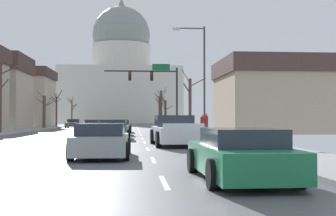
# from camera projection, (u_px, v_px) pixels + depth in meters

# --- Properties ---
(ground) EXTENTS (20.00, 180.00, 0.20)m
(ground) POSITION_uv_depth(u_px,v_px,m) (95.00, 136.00, 33.72)
(ground) COLOR #515156
(signal_gantry) EXTENTS (7.91, 0.41, 7.08)m
(signal_gantry) POSITION_uv_depth(u_px,v_px,m) (157.00, 83.00, 47.79)
(signal_gantry) COLOR #28282D
(signal_gantry) RESTS_ON ground
(street_lamp_right) EXTENTS (2.48, 0.24, 8.17)m
(street_lamp_right) POSITION_uv_depth(u_px,v_px,m) (200.00, 70.00, 33.38)
(street_lamp_right) COLOR #333338
(street_lamp_right) RESTS_ON ground
(capitol_building) EXTENTS (29.67, 19.42, 32.12)m
(capitol_building) POSITION_uv_depth(u_px,v_px,m) (121.00, 76.00, 112.95)
(capitol_building) COLOR beige
(capitol_building) RESTS_ON ground
(sedan_near_00) EXTENTS (2.13, 4.67, 1.19)m
(sedan_near_00) POSITION_uv_depth(u_px,v_px,m) (120.00, 127.00, 42.55)
(sedan_near_00) COLOR #B71414
(sedan_near_00) RESTS_ON ground
(sedan_near_01) EXTENTS (2.11, 4.65, 1.30)m
(sedan_near_01) POSITION_uv_depth(u_px,v_px,m) (118.00, 128.00, 36.05)
(sedan_near_01) COLOR #1E7247
(sedan_near_01) RESTS_ON ground
(sedan_near_02) EXTENTS (2.18, 4.67, 1.32)m
(sedan_near_02) POSITION_uv_depth(u_px,v_px,m) (114.00, 130.00, 29.71)
(sedan_near_02) COLOR #1E7247
(sedan_near_02) RESTS_ON ground
(pickup_truck_near_03) EXTENTS (2.53, 5.50, 1.57)m
(pickup_truck_near_03) POSITION_uv_depth(u_px,v_px,m) (175.00, 132.00, 23.12)
(pickup_truck_near_03) COLOR silver
(pickup_truck_near_03) RESTS_ON ground
(sedan_near_04) EXTENTS (2.12, 4.40, 1.24)m
(sedan_near_04) POSITION_uv_depth(u_px,v_px,m) (101.00, 141.00, 16.19)
(sedan_near_04) COLOR #9EA3A8
(sedan_near_04) RESTS_ON ground
(sedan_near_05) EXTENTS (2.05, 4.62, 1.21)m
(sedan_near_05) POSITION_uv_depth(u_px,v_px,m) (240.00, 155.00, 10.39)
(sedan_near_05) COLOR #1E7247
(sedan_near_05) RESTS_ON ground
(sedan_oncoming_00) EXTENTS (2.11, 4.31, 1.19)m
(sedan_oncoming_00) POSITION_uv_depth(u_px,v_px,m) (92.00, 125.00, 51.65)
(sedan_oncoming_00) COLOR silver
(sedan_oncoming_00) RESTS_ON ground
(sedan_oncoming_01) EXTENTS (2.09, 4.55, 1.22)m
(sedan_oncoming_01) POSITION_uv_depth(u_px,v_px,m) (73.00, 124.00, 61.75)
(sedan_oncoming_01) COLOR #6B6056
(sedan_oncoming_01) RESTS_ON ground
(flank_building_01) EXTENTS (12.64, 9.82, 8.52)m
(flank_building_01) POSITION_uv_depth(u_px,v_px,m) (8.00, 98.00, 65.00)
(flank_building_01) COLOR #B2A38E
(flank_building_01) RESTS_ON ground
(flank_building_03) EXTENTS (9.25, 10.33, 6.93)m
(flank_building_03) POSITION_uv_depth(u_px,v_px,m) (269.00, 96.00, 42.20)
(flank_building_03) COLOR tan
(flank_building_03) RESTS_ON ground
(bare_tree_00) EXTENTS (2.14, 2.11, 4.95)m
(bare_tree_00) POSITION_uv_depth(u_px,v_px,m) (165.00, 112.00, 71.26)
(bare_tree_00) COLOR #423328
(bare_tree_00) RESTS_ON ground
(bare_tree_01) EXTENTS (1.83, 1.19, 4.67)m
(bare_tree_01) POSITION_uv_depth(u_px,v_px,m) (44.00, 111.00, 55.41)
(bare_tree_01) COLOR brown
(bare_tree_01) RESTS_ON ground
(bare_tree_02) EXTENTS (1.96, 2.23, 6.71)m
(bare_tree_02) POSITION_uv_depth(u_px,v_px,m) (161.00, 107.00, 78.05)
(bare_tree_02) COLOR #4C3D2D
(bare_tree_02) RESTS_ON ground
(bare_tree_03) EXTENTS (2.09, 2.42, 5.24)m
(bare_tree_03) POSITION_uv_depth(u_px,v_px,m) (72.00, 110.00, 83.77)
(bare_tree_03) COLOR brown
(bare_tree_03) RESTS_ON ground
(bare_tree_04) EXTENTS (2.35, 1.60, 5.83)m
(bare_tree_04) POSITION_uv_depth(u_px,v_px,m) (190.00, 103.00, 41.22)
(bare_tree_04) COLOR #4C3D2D
(bare_tree_04) RESTS_ON ground
(bare_tree_05) EXTENTS (1.73, 2.59, 6.65)m
(bare_tree_05) POSITION_uv_depth(u_px,v_px,m) (0.00, 93.00, 38.10)
(bare_tree_05) COLOR #4C3D2D
(bare_tree_05) RESTS_ON ground
(bare_tree_06) EXTENTS (2.35, 1.63, 5.96)m
(bare_tree_06) POSITION_uv_depth(u_px,v_px,m) (159.00, 109.00, 83.33)
(bare_tree_06) COLOR #423328
(bare_tree_06) RESTS_ON ground
(bare_tree_07) EXTENTS (1.95, 2.66, 5.23)m
(bare_tree_07) POSITION_uv_depth(u_px,v_px,m) (57.00, 108.00, 64.57)
(bare_tree_07) COLOR #4C3D2D
(bare_tree_07) RESTS_ON ground
(pedestrian_00) EXTENTS (0.35, 0.34, 1.56)m
(pedestrian_00) POSITION_uv_depth(u_px,v_px,m) (202.00, 123.00, 35.54)
(pedestrian_00) COLOR #33333D
(pedestrian_00) RESTS_ON ground
(pedestrian_01) EXTENTS (0.35, 0.34, 1.65)m
(pedestrian_01) POSITION_uv_depth(u_px,v_px,m) (206.00, 123.00, 33.21)
(pedestrian_01) COLOR #4C4238
(pedestrian_01) RESTS_ON ground
(bicycle_parked) EXTENTS (0.12, 1.77, 0.85)m
(bicycle_parked) POSITION_uv_depth(u_px,v_px,m) (201.00, 131.00, 32.44)
(bicycle_parked) COLOR black
(bicycle_parked) RESTS_ON ground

